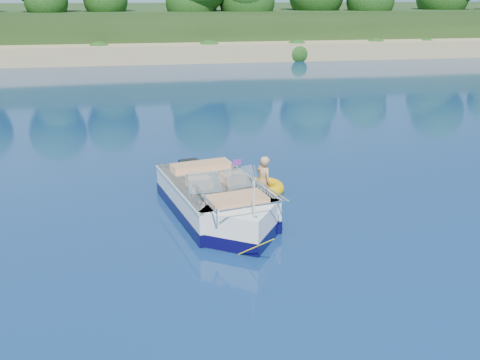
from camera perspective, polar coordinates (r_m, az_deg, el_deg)
The scene contains 5 objects.
ground at distance 13.20m, azimuth 10.34°, elevation -5.80°, with size 160.00×160.00×0.00m, color #091F41.
shoreline at distance 75.18m, azimuth -7.28°, elevation 15.62°, with size 170.00×59.00×6.00m.
motorboat at distance 13.89m, azimuth -2.28°, elevation -2.48°, with size 2.89×5.84×1.97m.
tow_tube at distance 15.81m, azimuth 2.32°, elevation -0.85°, with size 1.64×1.64×0.36m.
boy at distance 15.89m, azimuth 2.40°, elevation -1.10°, with size 0.58×0.38×1.60m, color tan.
Camera 1 is at (-4.45, -11.14, 5.52)m, focal length 40.00 mm.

